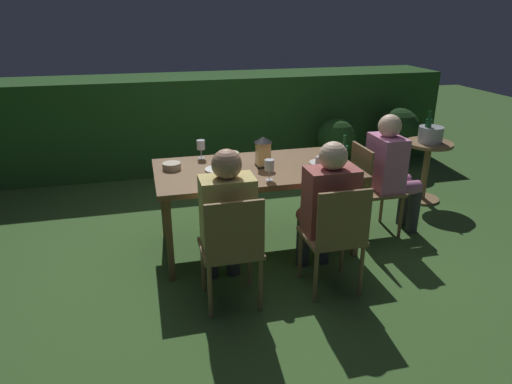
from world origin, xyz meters
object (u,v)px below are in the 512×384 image
object	(u,v)px
person_in_mustard	(226,215)
potted_plant_by_hedge	(337,142)
bowl_olives	(172,166)
bowl_salad	(230,155)
wine_glass_a	(269,166)
side_table	(427,162)
lantern_centerpiece	(263,150)
wine_glass_c	(320,163)
plate_b	(321,163)
ice_bucket	(431,133)
bowl_bread	(331,153)
chair_side_left_a	(232,247)
person_in_rust	(327,205)
green_bottle_on_table	(343,156)
wine_glass_b	(236,168)
chair_side_left_b	(336,234)
potted_plant_corner	(397,133)
wine_glass_d	(201,146)
person_in_pink	(391,168)
plate_a	(218,169)
chair_head_far	(371,185)

from	to	relation	value
person_in_mustard	potted_plant_by_hedge	size ratio (longest dim) A/B	1.58
bowl_olives	bowl_salad	xyz separation A→B (m)	(0.53, 0.17, 0.00)
wine_glass_a	side_table	bearing A→B (deg)	24.13
wine_glass_a	potted_plant_by_hedge	size ratio (longest dim) A/B	0.23
lantern_centerpiece	side_table	size ratio (longest dim) A/B	0.39
wine_glass_c	plate_b	xyz separation A→B (m)	(0.14, 0.30, -0.11)
ice_bucket	bowl_salad	bearing A→B (deg)	-172.46
bowl_olives	bowl_bread	xyz separation A→B (m)	(1.45, 0.02, -0.00)
chair_side_left_a	plate_b	world-z (taller)	chair_side_left_a
person_in_rust	ice_bucket	size ratio (longest dim) A/B	3.35
green_bottle_on_table	bowl_salad	xyz separation A→B (m)	(-0.88, 0.50, -0.08)
green_bottle_on_table	wine_glass_b	world-z (taller)	green_bottle_on_table
wine_glass_b	wine_glass_c	bearing A→B (deg)	-2.96
chair_side_left_b	potted_plant_corner	world-z (taller)	chair_side_left_b
wine_glass_d	bowl_salad	distance (m)	0.27
bowl_bread	green_bottle_on_table	bearing A→B (deg)	-95.95
wine_glass_b	ice_bucket	size ratio (longest dim) A/B	0.49
plate_b	bowl_salad	bearing A→B (deg)	155.51
green_bottle_on_table	bowl_salad	distance (m)	1.02
side_table	potted_plant_by_hedge	size ratio (longest dim) A/B	0.93
plate_b	ice_bucket	size ratio (longest dim) A/B	0.62
lantern_centerpiece	chair_side_left_a	bearing A→B (deg)	-117.52
person_in_pink	wine_glass_c	xyz separation A→B (m)	(-0.86, -0.34, 0.23)
wine_glass_c	bowl_bread	world-z (taller)	wine_glass_c
person_in_mustard	plate_b	size ratio (longest dim) A/B	5.38
wine_glass_c	bowl_bread	xyz separation A→B (m)	(0.30, 0.49, -0.09)
wine_glass_a	green_bottle_on_table	bearing A→B (deg)	10.62
chair_side_left_b	green_bottle_on_table	size ratio (longest dim) A/B	3.00
green_bottle_on_table	bowl_bread	xyz separation A→B (m)	(0.04, 0.35, -0.08)
person_in_rust	side_table	world-z (taller)	person_in_rust
wine_glass_a	side_table	size ratio (longest dim) A/B	0.25
lantern_centerpiece	bowl_olives	xyz separation A→B (m)	(-0.77, 0.12, -0.12)
lantern_centerpiece	bowl_bread	xyz separation A→B (m)	(0.68, 0.13, -0.12)
person_in_pink	wine_glass_a	xyz separation A→B (m)	(-1.28, -0.33, 0.23)
lantern_centerpiece	plate_b	xyz separation A→B (m)	(0.52, -0.06, -0.14)
person_in_mustard	bowl_salad	xyz separation A→B (m)	(0.22, 0.96, 0.15)
potted_plant_by_hedge	wine_glass_b	bearing A→B (deg)	-130.73
wine_glass_a	ice_bucket	distance (m)	2.27
wine_glass_b	wine_glass_d	xyz separation A→B (m)	(-0.18, 0.69, 0.00)
plate_a	side_table	world-z (taller)	plate_a
wine_glass_d	bowl_olives	size ratio (longest dim) A/B	1.08
plate_a	wine_glass_b	bearing A→B (deg)	-73.30
chair_head_far	wine_glass_c	world-z (taller)	wine_glass_c
wine_glass_d	potted_plant_corner	size ratio (longest dim) A/B	0.21
wine_glass_b	plate_a	size ratio (longest dim) A/B	0.78
bowl_bread	ice_bucket	distance (m)	1.42
person_in_mustard	lantern_centerpiece	world-z (taller)	person_in_mustard
plate_a	chair_side_left_b	bearing A→B (deg)	-50.16
person_in_pink	bowl_salad	distance (m)	1.51
lantern_centerpiece	bowl_salad	xyz separation A→B (m)	(-0.24, 0.29, -0.12)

